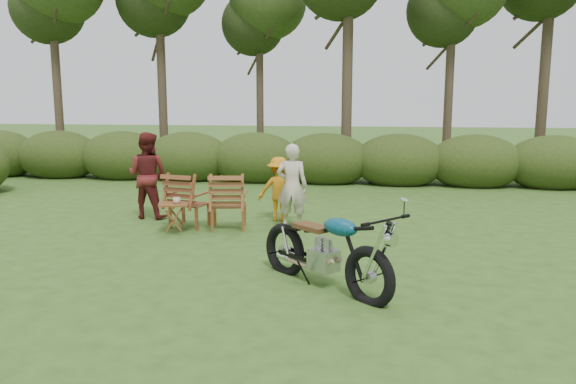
# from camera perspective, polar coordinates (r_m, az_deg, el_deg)

# --- Properties ---
(ground) EXTENTS (80.00, 80.00, 0.00)m
(ground) POSITION_cam_1_polar(r_m,az_deg,el_deg) (7.05, -2.08, -9.96)
(ground) COLOR #2A4A18
(ground) RESTS_ON ground
(tree_line) EXTENTS (22.52, 11.62, 8.14)m
(tree_line) POSITION_cam_1_polar(r_m,az_deg,el_deg) (16.34, 6.05, 14.64)
(tree_line) COLOR #382D1E
(tree_line) RESTS_ON ground
(motorcycle) EXTENTS (2.14, 2.03, 1.22)m
(motorcycle) POSITION_cam_1_polar(r_m,az_deg,el_deg) (7.21, 3.61, -9.50)
(motorcycle) COLOR #0B7494
(motorcycle) RESTS_ON ground
(lawn_chair_right) EXTENTS (0.81, 0.81, 1.02)m
(lawn_chair_right) POSITION_cam_1_polar(r_m,az_deg,el_deg) (10.30, -6.02, -3.69)
(lawn_chair_right) COLOR #622E18
(lawn_chair_right) RESTS_ON ground
(lawn_chair_left) EXTENTS (0.82, 0.82, 1.01)m
(lawn_chair_left) POSITION_cam_1_polar(r_m,az_deg,el_deg) (10.55, -9.92, -3.46)
(lawn_chair_left) COLOR #622D18
(lawn_chair_left) RESTS_ON ground
(side_table) EXTENTS (0.59, 0.52, 0.53)m
(side_table) POSITION_cam_1_polar(r_m,az_deg,el_deg) (10.03, -11.42, -2.63)
(side_table) COLOR brown
(side_table) RESTS_ON ground
(cup) EXTENTS (0.14, 0.14, 0.10)m
(cup) POSITION_cam_1_polar(r_m,az_deg,el_deg) (9.95, -11.23, -0.85)
(cup) COLOR beige
(cup) RESTS_ON side_table
(adult_a) EXTENTS (0.57, 0.38, 1.55)m
(adult_a) POSITION_cam_1_polar(r_m,az_deg,el_deg) (10.26, 0.40, -3.69)
(adult_a) COLOR beige
(adult_a) RESTS_ON ground
(adult_b) EXTENTS (0.90, 0.74, 1.69)m
(adult_b) POSITION_cam_1_polar(r_m,az_deg,el_deg) (11.48, -13.91, -2.54)
(adult_b) COLOR maroon
(adult_b) RESTS_ON ground
(child) EXTENTS (0.85, 0.55, 1.24)m
(child) POSITION_cam_1_polar(r_m,az_deg,el_deg) (10.89, -0.92, -2.91)
(child) COLOR #C87912
(child) RESTS_ON ground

